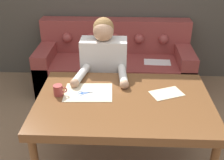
{
  "coord_description": "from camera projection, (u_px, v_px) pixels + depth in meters",
  "views": [
    {
      "loc": [
        0.05,
        -1.81,
        1.93
      ],
      "look_at": [
        -0.04,
        0.23,
        0.83
      ],
      "focal_mm": 45.0,
      "sensor_mm": 36.0,
      "label": 1
    }
  ],
  "objects": [
    {
      "name": "scissors",
      "position": [
        87.0,
        93.0,
        2.32
      ],
      "size": [
        0.22,
        0.1,
        0.01
      ],
      "color": "silver",
      "rests_on": "dining_table"
    },
    {
      "name": "pattern_paper_offcut",
      "position": [
        167.0,
        93.0,
        2.32
      ],
      "size": [
        0.3,
        0.25,
        0.0
      ],
      "color": "beige",
      "rests_on": "dining_table"
    },
    {
      "name": "mug",
      "position": [
        58.0,
        90.0,
        2.28
      ],
      "size": [
        0.11,
        0.08,
        0.09
      ],
      "color": "#9E3833",
      "rests_on": "dining_table"
    },
    {
      "name": "dining_table",
      "position": [
        124.0,
        107.0,
        2.27
      ],
      "size": [
        1.4,
        0.93,
        0.73
      ],
      "color": "brown",
      "rests_on": "ground_plane"
    },
    {
      "name": "pattern_paper_main",
      "position": [
        88.0,
        92.0,
        2.33
      ],
      "size": [
        0.41,
        0.32,
        0.0
      ],
      "color": "beige",
      "rests_on": "dining_table"
    },
    {
      "name": "person",
      "position": [
        104.0,
        76.0,
        2.84
      ],
      "size": [
        0.51,
        0.62,
        1.22
      ],
      "color": "#33281E",
      "rests_on": "ground_plane"
    },
    {
      "name": "couch",
      "position": [
        115.0,
        65.0,
        3.78
      ],
      "size": [
        1.99,
        0.77,
        0.89
      ],
      "color": "brown",
      "rests_on": "ground_plane"
    }
  ]
}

